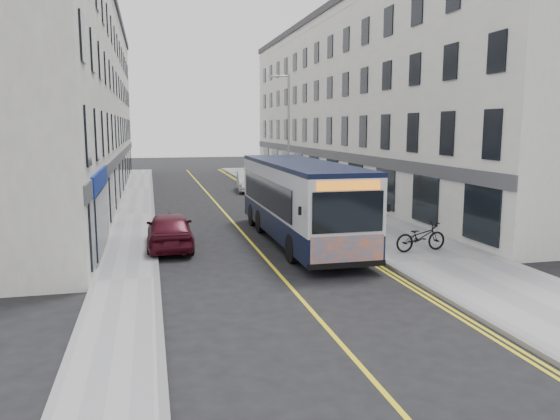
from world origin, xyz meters
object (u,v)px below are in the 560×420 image
bicycle (421,237)px  car_maroon (170,230)px  car_white (249,181)px  pedestrian_far (353,192)px  streetlamp (287,135)px  city_bus (299,198)px  pedestrian_near (308,193)px

bicycle → car_maroon: (-9.40, 3.22, 0.08)m
bicycle → car_white: (-2.80, 21.97, 0.09)m
bicycle → pedestrian_far: bearing=-14.6°
streetlamp → city_bus: (-2.13, -10.48, -2.51)m
streetlamp → pedestrian_near: bearing=-73.8°
streetlamp → pedestrian_near: (0.69, -2.36, -3.34)m
streetlamp → city_bus: bearing=-101.5°
city_bus → car_maroon: (-5.43, -0.11, -1.11)m
pedestrian_near → city_bus: bearing=-88.6°
city_bus → bicycle: 5.31m
streetlamp → car_white: size_ratio=1.70×
city_bus → pedestrian_far: city_bus is taller
city_bus → car_maroon: bearing=-178.8°
city_bus → car_maroon: 5.55m
city_bus → bicycle: bearing=-40.0°
streetlamp → city_bus: streetlamp is taller
car_white → car_maroon: bearing=-103.3°
pedestrian_near → bicycle: bearing=-63.8°
pedestrian_far → car_maroon: pedestrian_far is taller
city_bus → car_white: 18.71m
bicycle → pedestrian_far: pedestrian_far is taller
pedestrian_near → car_white: (-1.66, 10.51, -0.27)m
streetlamp → city_bus: 10.99m
streetlamp → pedestrian_near: streetlamp is taller
car_white → city_bus: bearing=-87.5°
streetlamp → bicycle: size_ratio=3.72×
streetlamp → city_bus: size_ratio=0.68×
bicycle → car_maroon: bearing=65.3°
car_white → bicycle: bearing=-76.6°
bicycle → car_white: bearing=1.4°
city_bus → pedestrian_far: (5.87, 8.96, -0.94)m
pedestrian_near → car_white: pedestrian_near is taller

